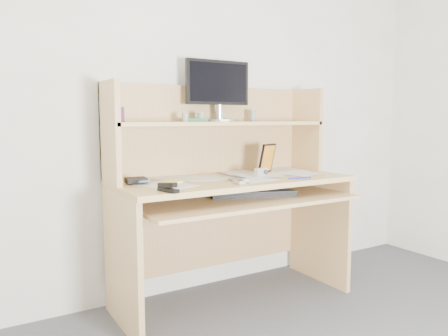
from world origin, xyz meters
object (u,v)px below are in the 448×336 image
keyboard (252,193)px  monitor (218,89)px  desk (227,186)px  tv_remote (238,179)px  game_case (267,158)px

keyboard → monitor: bearing=122.2°
desk → tv_remote: 0.22m
desk → tv_remote: bearing=-103.7°
game_case → monitor: size_ratio=0.43×
monitor → keyboard: bearing=-77.9°
keyboard → game_case: bearing=53.5°
tv_remote → keyboard: bearing=24.3°
keyboard → desk: bearing=135.8°
keyboard → game_case: 0.32m
game_case → monitor: (-0.28, 0.14, 0.43)m
desk → tv_remote: (-0.05, -0.20, 0.07)m
keyboard → tv_remote: (-0.13, -0.05, 0.10)m
tv_remote → desk: bearing=80.9°
keyboard → game_case: size_ratio=2.82×
keyboard → monitor: monitor is taller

